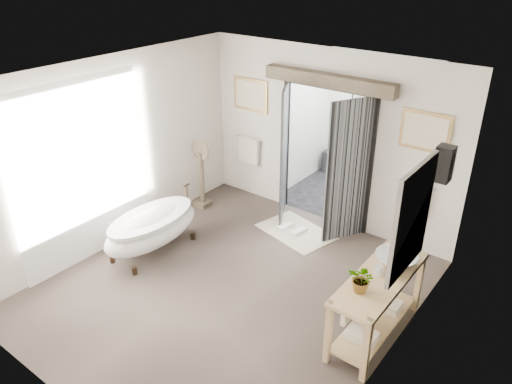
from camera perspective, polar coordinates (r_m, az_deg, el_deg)
ground_plane at (r=7.05m, az=-3.01°, el=-10.88°), size 5.00×5.00×0.00m
room_shell at (r=6.04m, az=-4.40°, el=2.82°), size 4.52×5.02×2.91m
shower_room at (r=9.61m, az=12.40°, el=5.39°), size 2.22×2.01×2.51m
back_wall_dressing at (r=7.98m, az=7.53°, el=6.42°), size 3.82×0.76×2.52m
clawfoot_tub at (r=7.76m, az=-11.81°, el=-4.01°), size 0.76×1.70×0.83m
vanity at (r=6.19m, az=13.44°, el=-11.94°), size 0.57×1.60×0.85m
pedestal_mirror at (r=8.88m, az=-6.25°, el=1.59°), size 0.38×0.25×1.29m
rug at (r=8.30m, az=4.60°, el=-4.53°), size 1.36×1.06×0.01m
slippers at (r=8.30m, az=4.14°, el=-4.22°), size 0.42×0.30×0.05m
basin at (r=6.15m, az=15.74°, el=-7.54°), size 0.67×0.67×0.17m
plant at (r=5.62m, az=12.06°, el=-9.75°), size 0.31×0.27×0.33m
soap_bottle_a at (r=5.98m, az=13.92°, el=-8.41°), size 0.08×0.08×0.17m
soap_bottle_b at (r=6.50m, az=16.41°, el=-5.73°), size 0.14×0.14×0.16m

